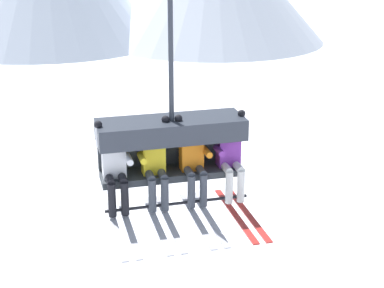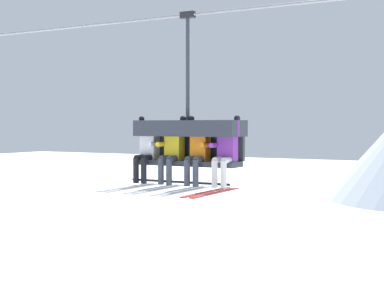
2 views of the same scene
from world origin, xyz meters
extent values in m
cylinder|color=gray|center=(1.56, -0.80, 8.74)|extent=(20.49, 0.05, 0.05)
cube|color=#33383D|center=(-0.30, -0.80, 5.98)|extent=(2.05, 0.48, 0.10)
cube|color=#33383D|center=(-0.30, -0.52, 6.26)|extent=(2.05, 0.08, 0.45)
cube|color=#2D333D|center=(-0.30, -0.74, 6.63)|extent=(2.09, 0.68, 0.30)
cylinder|color=black|center=(-0.30, -1.12, 5.65)|extent=(2.05, 0.04, 0.04)
cylinder|color=#2D333D|center=(-0.30, -0.80, 7.74)|extent=(0.07, 0.07, 1.90)
cube|color=black|center=(-0.30, -0.80, 8.74)|extent=(0.28, 0.12, 0.12)
cube|color=silver|center=(-1.14, -0.82, 6.29)|extent=(0.32, 0.22, 0.52)
sphere|color=black|center=(-1.14, -0.82, 6.65)|extent=(0.22, 0.22, 0.22)
ellipsoid|color=black|center=(-1.14, -0.92, 6.65)|extent=(0.17, 0.04, 0.08)
cylinder|color=black|center=(-1.22, -0.99, 6.07)|extent=(0.11, 0.34, 0.11)
cylinder|color=black|center=(-1.05, -0.99, 6.07)|extent=(0.11, 0.34, 0.11)
cylinder|color=black|center=(-1.22, -1.16, 5.83)|extent=(0.11, 0.11, 0.48)
cylinder|color=black|center=(-1.05, -1.16, 5.83)|extent=(0.11, 0.11, 0.48)
cube|color=#B2B2BC|center=(-1.22, -1.46, 5.54)|extent=(0.09, 1.70, 0.02)
cube|color=#B2B2BC|center=(-1.05, -1.46, 5.54)|extent=(0.09, 1.70, 0.02)
cylinder|color=silver|center=(-1.32, -0.82, 6.64)|extent=(0.09, 0.09, 0.30)
sphere|color=black|center=(-1.32, -0.82, 6.81)|extent=(0.11, 0.11, 0.11)
cylinder|color=silver|center=(-0.95, -0.97, 6.33)|extent=(0.09, 0.30, 0.09)
cube|color=yellow|center=(-0.58, -0.82, 6.29)|extent=(0.32, 0.22, 0.52)
sphere|color=#284C93|center=(-0.58, -0.82, 6.65)|extent=(0.22, 0.22, 0.22)
ellipsoid|color=black|center=(-0.58, -0.92, 6.65)|extent=(0.17, 0.04, 0.08)
cylinder|color=#3D424C|center=(-0.67, -0.99, 6.07)|extent=(0.11, 0.34, 0.11)
cylinder|color=#3D424C|center=(-0.49, -0.99, 6.07)|extent=(0.11, 0.34, 0.11)
cylinder|color=#3D424C|center=(-0.67, -1.16, 5.83)|extent=(0.11, 0.11, 0.48)
cylinder|color=#3D424C|center=(-0.49, -1.16, 5.83)|extent=(0.11, 0.11, 0.48)
cube|color=#B2B2BC|center=(-0.67, -1.46, 5.54)|extent=(0.09, 1.70, 0.02)
cube|color=#B2B2BC|center=(-0.49, -1.46, 5.54)|extent=(0.09, 1.70, 0.02)
cylinder|color=yellow|center=(-0.77, -0.97, 6.33)|extent=(0.09, 0.30, 0.09)
cylinder|color=yellow|center=(-0.39, -0.82, 6.64)|extent=(0.09, 0.09, 0.30)
sphere|color=black|center=(-0.39, -0.82, 6.81)|extent=(0.11, 0.11, 0.11)
cube|color=orange|center=(-0.02, -0.82, 6.29)|extent=(0.32, 0.22, 0.52)
sphere|color=silver|center=(-0.02, -0.82, 6.65)|extent=(0.22, 0.22, 0.22)
ellipsoid|color=black|center=(-0.02, -0.92, 6.65)|extent=(0.17, 0.04, 0.08)
cylinder|color=#3D424C|center=(-0.11, -0.99, 6.07)|extent=(0.11, 0.34, 0.11)
cylinder|color=#3D424C|center=(0.07, -0.99, 6.07)|extent=(0.11, 0.34, 0.11)
cylinder|color=#3D424C|center=(-0.11, -1.16, 5.83)|extent=(0.11, 0.11, 0.48)
cylinder|color=#3D424C|center=(0.07, -1.16, 5.83)|extent=(0.11, 0.11, 0.48)
cube|color=#B2B2BC|center=(-0.11, -1.46, 5.54)|extent=(0.09, 1.70, 0.02)
cube|color=#B2B2BC|center=(0.07, -1.46, 5.54)|extent=(0.09, 1.70, 0.02)
cylinder|color=orange|center=(-0.21, -0.82, 6.64)|extent=(0.09, 0.09, 0.30)
sphere|color=black|center=(-0.21, -0.82, 6.81)|extent=(0.11, 0.11, 0.11)
cylinder|color=orange|center=(0.16, -0.97, 6.33)|extent=(0.09, 0.30, 0.09)
cube|color=purple|center=(0.54, -0.82, 6.29)|extent=(0.32, 0.22, 0.52)
sphere|color=black|center=(0.54, -0.82, 6.65)|extent=(0.22, 0.22, 0.22)
ellipsoid|color=black|center=(0.54, -0.92, 6.65)|extent=(0.17, 0.04, 0.08)
cylinder|color=silver|center=(0.45, -0.99, 6.07)|extent=(0.11, 0.34, 0.11)
cylinder|color=silver|center=(0.62, -0.99, 6.07)|extent=(0.11, 0.34, 0.11)
cylinder|color=silver|center=(0.45, -1.16, 5.83)|extent=(0.11, 0.11, 0.48)
cylinder|color=silver|center=(0.62, -1.16, 5.83)|extent=(0.11, 0.11, 0.48)
cube|color=#B22823|center=(0.45, -1.46, 5.54)|extent=(0.09, 1.70, 0.02)
cube|color=#B22823|center=(0.62, -1.46, 5.54)|extent=(0.09, 1.70, 0.02)
cylinder|color=purple|center=(0.35, -0.97, 6.33)|extent=(0.09, 0.30, 0.09)
cylinder|color=purple|center=(0.72, -0.82, 6.64)|extent=(0.09, 0.09, 0.30)
sphere|color=black|center=(0.72, -0.82, 6.81)|extent=(0.11, 0.11, 0.11)
camera|label=1|loc=(-2.00, -8.44, 9.28)|focal=55.00mm
camera|label=2|loc=(5.13, -10.34, 6.70)|focal=55.00mm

